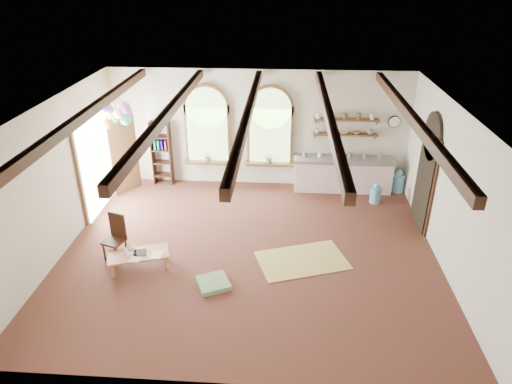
# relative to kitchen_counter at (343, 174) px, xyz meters

# --- Properties ---
(floor) EXTENTS (8.00, 8.00, 0.00)m
(floor) POSITION_rel_kitchen_counter_xyz_m (-2.30, -3.20, -0.48)
(floor) COLOR #532722
(floor) RESTS_ON ground
(ceiling_beams) EXTENTS (6.20, 6.80, 0.18)m
(ceiling_beams) POSITION_rel_kitchen_counter_xyz_m (-2.30, -3.20, 2.62)
(ceiling_beams) COLOR #331A10
(ceiling_beams) RESTS_ON ceiling
(window_left) EXTENTS (1.30, 0.28, 2.20)m
(window_left) POSITION_rel_kitchen_counter_xyz_m (-3.70, 0.23, 1.16)
(window_left) COLOR brown
(window_left) RESTS_ON floor
(window_right) EXTENTS (1.30, 0.28, 2.20)m
(window_right) POSITION_rel_kitchen_counter_xyz_m (-2.00, 0.23, 1.16)
(window_right) COLOR brown
(window_right) RESTS_ON floor
(left_doorway) EXTENTS (0.10, 1.90, 2.50)m
(left_doorway) POSITION_rel_kitchen_counter_xyz_m (-6.25, -1.40, 0.67)
(left_doorway) COLOR brown
(left_doorway) RESTS_ON floor
(right_doorway) EXTENTS (0.10, 1.30, 2.40)m
(right_doorway) POSITION_rel_kitchen_counter_xyz_m (1.65, -1.70, 0.62)
(right_doorway) COLOR black
(right_doorway) RESTS_ON floor
(kitchen_counter) EXTENTS (2.68, 0.62, 0.94)m
(kitchen_counter) POSITION_rel_kitchen_counter_xyz_m (0.00, 0.00, 0.00)
(kitchen_counter) COLOR beige
(kitchen_counter) RESTS_ON floor
(wall_shelf_lower) EXTENTS (1.70, 0.24, 0.04)m
(wall_shelf_lower) POSITION_rel_kitchen_counter_xyz_m (0.00, 0.18, 1.07)
(wall_shelf_lower) COLOR brown
(wall_shelf_lower) RESTS_ON wall_back
(wall_shelf_upper) EXTENTS (1.70, 0.24, 0.04)m
(wall_shelf_upper) POSITION_rel_kitchen_counter_xyz_m (0.00, 0.18, 1.47)
(wall_shelf_upper) COLOR brown
(wall_shelf_upper) RESTS_ON wall_back
(wall_clock) EXTENTS (0.32, 0.04, 0.32)m
(wall_clock) POSITION_rel_kitchen_counter_xyz_m (1.25, 0.25, 1.42)
(wall_clock) COLOR black
(wall_clock) RESTS_ON wall_back
(bookshelf) EXTENTS (0.53, 0.32, 1.80)m
(bookshelf) POSITION_rel_kitchen_counter_xyz_m (-5.00, 0.12, 0.42)
(bookshelf) COLOR #331A10
(bookshelf) RESTS_ON floor
(coffee_table) EXTENTS (1.31, 0.89, 0.34)m
(coffee_table) POSITION_rel_kitchen_counter_xyz_m (-4.50, -3.93, -0.17)
(coffee_table) COLOR tan
(coffee_table) RESTS_ON floor
(side_chair) EXTENTS (0.50, 0.50, 1.00)m
(side_chair) POSITION_rel_kitchen_counter_xyz_m (-5.09, -3.60, -0.19)
(side_chair) COLOR #331A10
(side_chair) RESTS_ON floor
(floor_mat) EXTENTS (2.08, 1.65, 0.02)m
(floor_mat) POSITION_rel_kitchen_counter_xyz_m (-1.16, -3.46, -0.47)
(floor_mat) COLOR tan
(floor_mat) RESTS_ON floor
(floor_cushion) EXTENTS (0.76, 0.76, 0.10)m
(floor_cushion) POSITION_rel_kitchen_counter_xyz_m (-2.90, -4.41, -0.43)
(floor_cushion) COLOR #65895E
(floor_cushion) RESTS_ON floor
(water_jug_a) EXTENTS (0.28, 0.28, 0.55)m
(water_jug_a) POSITION_rel_kitchen_counter_xyz_m (0.80, -0.70, -0.24)
(water_jug_a) COLOR #60A4CE
(water_jug_a) RESTS_ON floor
(water_jug_b) EXTENTS (0.33, 0.33, 0.64)m
(water_jug_b) POSITION_rel_kitchen_counter_xyz_m (1.52, -0.00, -0.20)
(water_jug_b) COLOR #60A4CE
(water_jug_b) RESTS_ON floor
(balloon_cluster) EXTENTS (0.90, 0.93, 1.16)m
(balloon_cluster) POSITION_rel_kitchen_counter_xyz_m (-5.71, -0.90, 1.86)
(balloon_cluster) COLOR silver
(balloon_cluster) RESTS_ON floor
(table_book) EXTENTS (0.27, 0.29, 0.02)m
(table_book) POSITION_rel_kitchen_counter_xyz_m (-4.77, -3.79, -0.12)
(table_book) COLOR olive
(table_book) RESTS_ON coffee_table
(tablet) EXTENTS (0.25, 0.31, 0.01)m
(tablet) POSITION_rel_kitchen_counter_xyz_m (-4.44, -3.90, -0.13)
(tablet) COLOR black
(tablet) RESTS_ON coffee_table
(potted_plant_left) EXTENTS (0.27, 0.23, 0.30)m
(potted_plant_left) POSITION_rel_kitchen_counter_xyz_m (-3.70, 0.12, 0.37)
(potted_plant_left) COLOR #598C4C
(potted_plant_left) RESTS_ON window_left
(potted_plant_right) EXTENTS (0.27, 0.23, 0.30)m
(potted_plant_right) POSITION_rel_kitchen_counter_xyz_m (-2.00, 0.12, 0.37)
(potted_plant_right) COLOR #598C4C
(potted_plant_right) RESTS_ON window_right
(shelf_cup_a) EXTENTS (0.12, 0.10, 0.10)m
(shelf_cup_a) POSITION_rel_kitchen_counter_xyz_m (-0.75, 0.18, 1.14)
(shelf_cup_a) COLOR white
(shelf_cup_a) RESTS_ON wall_shelf_lower
(shelf_cup_b) EXTENTS (0.10, 0.10, 0.09)m
(shelf_cup_b) POSITION_rel_kitchen_counter_xyz_m (-0.40, 0.18, 1.14)
(shelf_cup_b) COLOR beige
(shelf_cup_b) RESTS_ON wall_shelf_lower
(shelf_bowl_a) EXTENTS (0.22, 0.22, 0.05)m
(shelf_bowl_a) POSITION_rel_kitchen_counter_xyz_m (-0.05, 0.18, 1.12)
(shelf_bowl_a) COLOR beige
(shelf_bowl_a) RESTS_ON wall_shelf_lower
(shelf_bowl_b) EXTENTS (0.20, 0.20, 0.06)m
(shelf_bowl_b) POSITION_rel_kitchen_counter_xyz_m (0.30, 0.18, 1.12)
(shelf_bowl_b) COLOR #8C664C
(shelf_bowl_b) RESTS_ON wall_shelf_lower
(shelf_vase) EXTENTS (0.18, 0.18, 0.19)m
(shelf_vase) POSITION_rel_kitchen_counter_xyz_m (0.65, 0.18, 1.19)
(shelf_vase) COLOR slate
(shelf_vase) RESTS_ON wall_shelf_lower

